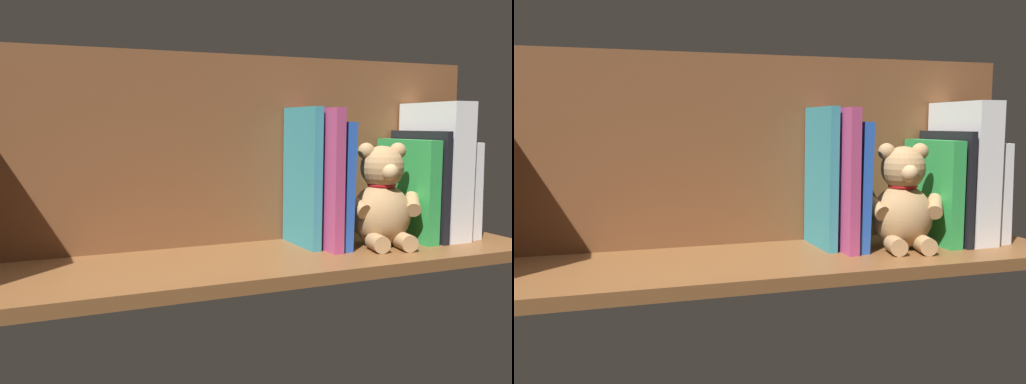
{
  "view_description": "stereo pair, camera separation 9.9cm",
  "coord_description": "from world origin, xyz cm",
  "views": [
    {
      "loc": [
        38.22,
        90.94,
        23.14
      ],
      "look_at": [
        0.0,
        0.0,
        11.4
      ],
      "focal_mm": 39.86,
      "sensor_mm": 36.0,
      "label": 1
    },
    {
      "loc": [
        28.9,
        94.32,
        23.14
      ],
      "look_at": [
        0.0,
        0.0,
        11.4
      ],
      "focal_mm": 39.86,
      "sensor_mm": 36.0,
      "label": 2
    }
  ],
  "objects": [
    {
      "name": "dictionary_thick_white",
      "position": [
        -41.01,
        -2.5,
        13.79
      ],
      "size": [
        5.27,
        17.32,
        27.58
      ],
      "primitive_type": "cube",
      "color": "white",
      "rests_on": "ground_plane"
    },
    {
      "name": "book_4",
      "position": [
        -14.11,
        -3.13,
        13.08
      ],
      "size": [
        1.94,
        16.26,
        26.15
      ],
      "primitive_type": "cube",
      "color": "#B23F72",
      "rests_on": "ground_plane"
    },
    {
      "name": "book_2",
      "position": [
        -34.3,
        -2.62,
        10.08
      ],
      "size": [
        2.76,
        17.28,
        20.17
      ],
      "primitive_type": "cube",
      "color": "green",
      "rests_on": "ground_plane"
    },
    {
      "name": "book_0",
      "position": [
        -45.82,
        -3.23,
        9.77
      ],
      "size": [
        3.25,
        16.06,
        19.58
      ],
      "primitive_type": "cube",
      "rotation": [
        0.0,
        0.02,
        0.0
      ],
      "color": "silver",
      "rests_on": "ground_plane"
    },
    {
      "name": "book_1",
      "position": [
        -37.02,
        -2.43,
        10.94
      ],
      "size": [
        1.24,
        17.67,
        21.87
      ],
      "primitive_type": "cube",
      "color": "black",
      "rests_on": "ground_plane"
    },
    {
      "name": "shelf_back_panel",
      "position": [
        0.0,
        -12.41,
        18.2
      ],
      "size": [
        108.69,
        1.5,
        36.41
      ],
      "primitive_type": "cube",
      "color": "brown",
      "rests_on": "ground_plane"
    },
    {
      "name": "book_3",
      "position": [
        -16.77,
        -3.49,
        11.8
      ],
      "size": [
        2.44,
        15.55,
        23.64
      ],
      "primitive_type": "cube",
      "rotation": [
        0.0,
        -0.02,
        0.0
      ],
      "color": "blue",
      "rests_on": "ground_plane"
    },
    {
      "name": "book_5",
      "position": [
        -11.54,
        -4.82,
        13.21
      ],
      "size": [
        1.88,
        12.89,
        26.42
      ],
      "primitive_type": "cube",
      "rotation": [
        0.0,
        -0.01,
        0.0
      ],
      "color": "teal",
      "rests_on": "ground_plane"
    },
    {
      "name": "teddy_bear",
      "position": [
        -25.58,
        1.25,
        8.69
      ],
      "size": [
        15.68,
        14.2,
        19.74
      ],
      "rotation": [
        0.0,
        0.0,
        -0.21
      ],
      "color": "tan",
      "rests_on": "ground_plane"
    },
    {
      "name": "ground_plane",
      "position": [
        0.0,
        0.0,
        -1.1
      ],
      "size": [
        108.69,
        29.32,
        2.2
      ],
      "primitive_type": "cube",
      "color": "brown"
    }
  ]
}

